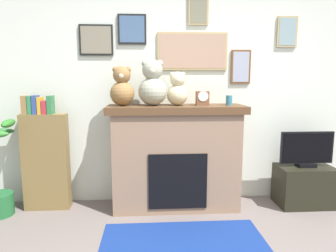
{
  "coord_description": "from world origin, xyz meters",
  "views": [
    {
      "loc": [
        -0.49,
        -1.66,
        1.46
      ],
      "look_at": [
        -0.27,
        1.7,
        0.94
      ],
      "focal_mm": 32.62,
      "sensor_mm": 36.0,
      "label": 1
    }
  ],
  "objects_px": {
    "teddy_bear_cream": "(153,85)",
    "mantel_clock": "(202,98)",
    "tv_stand": "(304,186)",
    "teddy_bear_grey": "(122,88)",
    "fireplace": "(176,156)",
    "television": "(307,150)",
    "candle_jar": "(229,100)",
    "bookshelf": "(45,158)",
    "teddy_bear_brown": "(177,90)"
  },
  "relations": [
    {
      "from": "fireplace",
      "to": "television",
      "type": "bearing_deg",
      "value": -2.17
    },
    {
      "from": "fireplace",
      "to": "television",
      "type": "xyz_separation_m",
      "value": [
        1.5,
        -0.06,
        0.07
      ]
    },
    {
      "from": "candle_jar",
      "to": "fireplace",
      "type": "bearing_deg",
      "value": 178.28
    },
    {
      "from": "television",
      "to": "tv_stand",
      "type": "bearing_deg",
      "value": 90.0
    },
    {
      "from": "mantel_clock",
      "to": "teddy_bear_cream",
      "type": "height_order",
      "value": "teddy_bear_cream"
    },
    {
      "from": "fireplace",
      "to": "bookshelf",
      "type": "bearing_deg",
      "value": 178.25
    },
    {
      "from": "mantel_clock",
      "to": "teddy_bear_grey",
      "type": "distance_m",
      "value": 0.88
    },
    {
      "from": "television",
      "to": "teddy_bear_brown",
      "type": "xyz_separation_m",
      "value": [
        -1.49,
        0.04,
        0.68
      ]
    },
    {
      "from": "bookshelf",
      "to": "mantel_clock",
      "type": "bearing_deg",
      "value": -2.09
    },
    {
      "from": "television",
      "to": "teddy_bear_grey",
      "type": "xyz_separation_m",
      "value": [
        -2.09,
        0.04,
        0.71
      ]
    },
    {
      "from": "tv_stand",
      "to": "teddy_bear_cream",
      "type": "distance_m",
      "value": 2.11
    },
    {
      "from": "mantel_clock",
      "to": "teddy_bear_grey",
      "type": "bearing_deg",
      "value": 179.92
    },
    {
      "from": "bookshelf",
      "to": "television",
      "type": "bearing_deg",
      "value": -1.96
    },
    {
      "from": "candle_jar",
      "to": "teddy_bear_brown",
      "type": "distance_m",
      "value": 0.59
    },
    {
      "from": "mantel_clock",
      "to": "teddy_bear_grey",
      "type": "height_order",
      "value": "teddy_bear_grey"
    },
    {
      "from": "fireplace",
      "to": "bookshelf",
      "type": "distance_m",
      "value": 1.46
    },
    {
      "from": "bookshelf",
      "to": "teddy_bear_brown",
      "type": "distance_m",
      "value": 1.66
    },
    {
      "from": "fireplace",
      "to": "teddy_bear_grey",
      "type": "height_order",
      "value": "teddy_bear_grey"
    },
    {
      "from": "television",
      "to": "mantel_clock",
      "type": "relative_size",
      "value": 3.88
    },
    {
      "from": "television",
      "to": "teddy_bear_brown",
      "type": "distance_m",
      "value": 1.64
    },
    {
      "from": "television",
      "to": "teddy_bear_grey",
      "type": "height_order",
      "value": "teddy_bear_grey"
    },
    {
      "from": "television",
      "to": "teddy_bear_cream",
      "type": "xyz_separation_m",
      "value": [
        -1.76,
        0.04,
        0.74
      ]
    },
    {
      "from": "fireplace",
      "to": "television",
      "type": "relative_size",
      "value": 2.46
    },
    {
      "from": "tv_stand",
      "to": "teddy_bear_grey",
      "type": "height_order",
      "value": "teddy_bear_grey"
    },
    {
      "from": "candle_jar",
      "to": "teddy_bear_cream",
      "type": "distance_m",
      "value": 0.87
    },
    {
      "from": "tv_stand",
      "to": "mantel_clock",
      "type": "height_order",
      "value": "mantel_clock"
    },
    {
      "from": "teddy_bear_grey",
      "to": "teddy_bear_cream",
      "type": "relative_size",
      "value": 0.86
    },
    {
      "from": "bookshelf",
      "to": "teddy_bear_cream",
      "type": "bearing_deg",
      "value": -2.99
    },
    {
      "from": "television",
      "to": "candle_jar",
      "type": "relative_size",
      "value": 5.64
    },
    {
      "from": "teddy_bear_cream",
      "to": "teddy_bear_brown",
      "type": "xyz_separation_m",
      "value": [
        0.27,
        0.0,
        -0.06
      ]
    },
    {
      "from": "fireplace",
      "to": "candle_jar",
      "type": "bearing_deg",
      "value": -1.72
    },
    {
      "from": "tv_stand",
      "to": "teddy_bear_cream",
      "type": "bearing_deg",
      "value": 178.79
    },
    {
      "from": "tv_stand",
      "to": "candle_jar",
      "type": "height_order",
      "value": "candle_jar"
    },
    {
      "from": "teddy_bear_grey",
      "to": "candle_jar",
      "type": "bearing_deg",
      "value": 0.03
    },
    {
      "from": "teddy_bear_cream",
      "to": "mantel_clock",
      "type": "bearing_deg",
      "value": -0.12
    },
    {
      "from": "candle_jar",
      "to": "mantel_clock",
      "type": "height_order",
      "value": "mantel_clock"
    },
    {
      "from": "tv_stand",
      "to": "teddy_bear_cream",
      "type": "height_order",
      "value": "teddy_bear_cream"
    },
    {
      "from": "candle_jar",
      "to": "mantel_clock",
      "type": "xyz_separation_m",
      "value": [
        -0.3,
        -0.0,
        0.02
      ]
    },
    {
      "from": "bookshelf",
      "to": "teddy_bear_grey",
      "type": "distance_m",
      "value": 1.17
    },
    {
      "from": "television",
      "to": "teddy_bear_cream",
      "type": "height_order",
      "value": "teddy_bear_cream"
    },
    {
      "from": "teddy_bear_brown",
      "to": "teddy_bear_grey",
      "type": "bearing_deg",
      "value": -179.99
    },
    {
      "from": "teddy_bear_brown",
      "to": "teddy_bear_cream",
      "type": "bearing_deg",
      "value": -179.97
    },
    {
      "from": "fireplace",
      "to": "teddy_bear_brown",
      "type": "relative_size",
      "value": 4.12
    },
    {
      "from": "bookshelf",
      "to": "tv_stand",
      "type": "relative_size",
      "value": 2.06
    },
    {
      "from": "fireplace",
      "to": "tv_stand",
      "type": "height_order",
      "value": "fireplace"
    },
    {
      "from": "mantel_clock",
      "to": "teddy_bear_cream",
      "type": "relative_size",
      "value": 0.32
    },
    {
      "from": "teddy_bear_grey",
      "to": "teddy_bear_brown",
      "type": "xyz_separation_m",
      "value": [
        0.6,
        0.0,
        -0.03
      ]
    },
    {
      "from": "candle_jar",
      "to": "teddy_bear_grey",
      "type": "height_order",
      "value": "teddy_bear_grey"
    },
    {
      "from": "television",
      "to": "teddy_bear_cream",
      "type": "bearing_deg",
      "value": 178.75
    },
    {
      "from": "mantel_clock",
      "to": "teddy_bear_brown",
      "type": "distance_m",
      "value": 0.29
    }
  ]
}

